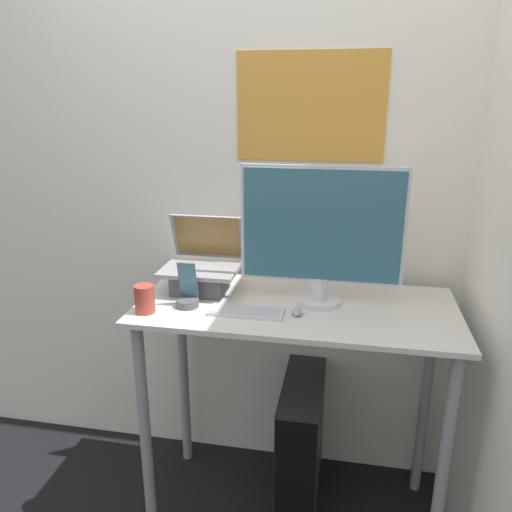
{
  "coord_description": "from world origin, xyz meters",
  "views": [
    {
      "loc": [
        0.17,
        -1.43,
        1.7
      ],
      "look_at": [
        -0.15,
        0.28,
        1.14
      ],
      "focal_mm": 35.0,
      "sensor_mm": 36.0,
      "label": 1
    }
  ],
  "objects_px": {
    "keyboard": "(246,312)",
    "mouse": "(297,311)",
    "computer_tower": "(301,441)",
    "laptop": "(201,271)",
    "cell_phone": "(188,296)",
    "monitor": "(321,236)"
  },
  "relations": [
    {
      "from": "mouse",
      "to": "computer_tower",
      "type": "distance_m",
      "value": 0.72
    },
    {
      "from": "mouse",
      "to": "computer_tower",
      "type": "height_order",
      "value": "mouse"
    },
    {
      "from": "laptop",
      "to": "computer_tower",
      "type": "distance_m",
      "value": 0.86
    },
    {
      "from": "keyboard",
      "to": "mouse",
      "type": "relative_size",
      "value": 4.59
    },
    {
      "from": "monitor",
      "to": "mouse",
      "type": "relative_size",
      "value": 10.18
    },
    {
      "from": "monitor",
      "to": "computer_tower",
      "type": "bearing_deg",
      "value": 128.8
    },
    {
      "from": "monitor",
      "to": "mouse",
      "type": "bearing_deg",
      "value": -119.18
    },
    {
      "from": "keyboard",
      "to": "mouse",
      "type": "bearing_deg",
      "value": 8.46
    },
    {
      "from": "laptop",
      "to": "monitor",
      "type": "distance_m",
      "value": 0.5
    },
    {
      "from": "monitor",
      "to": "mouse",
      "type": "xyz_separation_m",
      "value": [
        -0.07,
        -0.12,
        -0.25
      ]
    },
    {
      "from": "laptop",
      "to": "mouse",
      "type": "relative_size",
      "value": 5.11
    },
    {
      "from": "mouse",
      "to": "computer_tower",
      "type": "xyz_separation_m",
      "value": [
        0.01,
        0.19,
        -0.69
      ]
    },
    {
      "from": "laptop",
      "to": "cell_phone",
      "type": "distance_m",
      "value": 0.16
    },
    {
      "from": "cell_phone",
      "to": "computer_tower",
      "type": "xyz_separation_m",
      "value": [
        0.42,
        0.18,
        -0.72
      ]
    },
    {
      "from": "cell_phone",
      "to": "monitor",
      "type": "bearing_deg",
      "value": 14.04
    },
    {
      "from": "monitor",
      "to": "mouse",
      "type": "distance_m",
      "value": 0.28
    },
    {
      "from": "mouse",
      "to": "cell_phone",
      "type": "height_order",
      "value": "cell_phone"
    },
    {
      "from": "mouse",
      "to": "cell_phone",
      "type": "relative_size",
      "value": 0.34
    },
    {
      "from": "keyboard",
      "to": "cell_phone",
      "type": "distance_m",
      "value": 0.23
    },
    {
      "from": "laptop",
      "to": "computer_tower",
      "type": "height_order",
      "value": "laptop"
    },
    {
      "from": "mouse",
      "to": "monitor",
      "type": "bearing_deg",
      "value": 60.82
    },
    {
      "from": "keyboard",
      "to": "computer_tower",
      "type": "distance_m",
      "value": 0.74
    }
  ]
}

